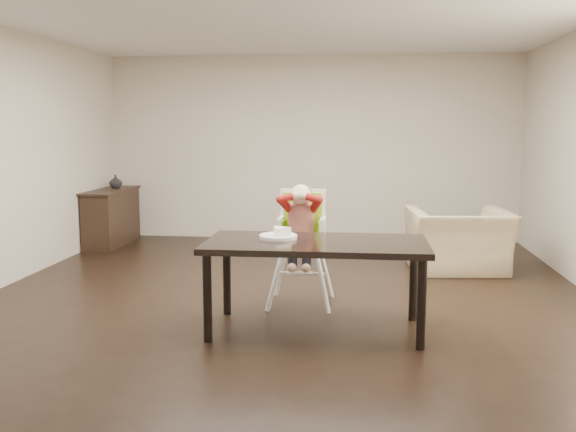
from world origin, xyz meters
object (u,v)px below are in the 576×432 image
Objects in this scene: high_chair at (301,220)px; armchair at (459,230)px; dining_table at (316,251)px; sideboard at (112,217)px.

high_chair reaches higher than armchair.
dining_table is 0.84m from high_chair.
armchair reaches higher than dining_table.
high_chair is (-0.19, 0.80, 0.13)m from dining_table.
sideboard is at bearing 137.96° from high_chair.
dining_table is 1.43× the size of sideboard.
armchair is at bearing 43.46° from high_chair.
dining_table is at bearing 51.85° from armchair.
armchair is at bearing -14.26° from sideboard.
sideboard is (-2.94, 2.73, -0.41)m from high_chair.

